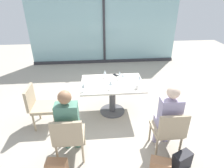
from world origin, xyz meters
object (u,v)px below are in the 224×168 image
wine_glass_1 (111,83)px  wine_glass_4 (120,74)px  chair_side_end (39,104)px  person_front_left (68,121)px  coffee_cup (137,87)px  wine_glass_0 (140,78)px  handbag_2 (182,161)px  cell_phone_on_table (115,75)px  dining_table_main (112,90)px  wine_glass_2 (83,86)px  wine_glass_5 (123,75)px  handbag_1 (57,168)px  wine_glass_3 (105,72)px  chair_front_right (169,129)px  handbag_0 (160,167)px  chair_front_left (69,135)px  person_front_right (168,115)px

wine_glass_1 → wine_glass_4: (0.24, 0.44, 0.00)m
chair_side_end → wine_glass_4: bearing=17.3°
person_front_left → coffee_cup: person_front_left is taller
wine_glass_0 → handbag_2: (0.38, -1.53, -0.72)m
wine_glass_4 → cell_phone_on_table: wine_glass_4 is taller
person_front_left → dining_table_main: bearing=55.8°
wine_glass_0 → wine_glass_2: bearing=-168.3°
chair_side_end → wine_glass_5: 1.80m
wine_glass_4 → coffee_cup: bearing=-58.6°
dining_table_main → handbag_1: (-0.98, -1.58, -0.41)m
chair_side_end → coffee_cup: (1.95, 0.04, 0.28)m
dining_table_main → coffee_cup: coffee_cup is taller
person_front_left → wine_glass_2: size_ratio=6.81×
person_front_left → wine_glass_1: bearing=51.0°
wine_glass_0 → wine_glass_3: bearing=153.3°
handbag_2 → wine_glass_2: bearing=115.4°
chair_front_right → handbag_0: bearing=-119.6°
wine_glass_1 → wine_glass_5: same height
cell_phone_on_table → handbag_0: cell_phone_on_table is taller
wine_glass_1 → wine_glass_5: (0.30, 0.34, 0.00)m
chair_front_right → wine_glass_1: 1.38m
wine_glass_0 → handbag_0: size_ratio=0.62×
handbag_0 → coffee_cup: bearing=113.9°
chair_front_left → person_front_right: size_ratio=0.69×
wine_glass_2 → wine_glass_3: 0.74m
chair_front_right → wine_glass_4: bearing=113.1°
chair_side_end → coffee_cup: chair_side_end is taller
person_front_left → wine_glass_0: size_ratio=6.81×
wine_glass_5 → person_front_right: bearing=-65.7°
chair_front_left → wine_glass_4: size_ratio=4.70×
chair_side_end → handbag_0: size_ratio=2.90×
wine_glass_2 → handbag_0: wine_glass_2 is taller
dining_table_main → wine_glass_0: size_ratio=7.16×
chair_front_right → chair_front_left: bearing=180.0°
chair_side_end → wine_glass_2: size_ratio=4.70×
cell_phone_on_table → wine_glass_3: bearing=171.8°
handbag_1 → handbag_2: size_ratio=1.00×
wine_glass_4 → handbag_2: bearing=-66.8°
dining_table_main → chair_front_left: chair_front_left is taller
person_front_left → wine_glass_4: (0.97, 1.35, 0.16)m
handbag_1 → cell_phone_on_table: bearing=69.8°
cell_phone_on_table → wine_glass_2: bearing=-166.5°
chair_front_right → handbag_0: size_ratio=2.90×
person_front_right → handbag_0: size_ratio=4.20×
wine_glass_0 → wine_glass_1: size_ratio=1.00×
chair_front_right → coffee_cup: bearing=108.7°
wine_glass_2 → cell_phone_on_table: size_ratio=1.28×
wine_glass_3 → coffee_cup: size_ratio=2.06×
wine_glass_1 → wine_glass_2: same height
coffee_cup → cell_phone_on_table: size_ratio=0.62×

